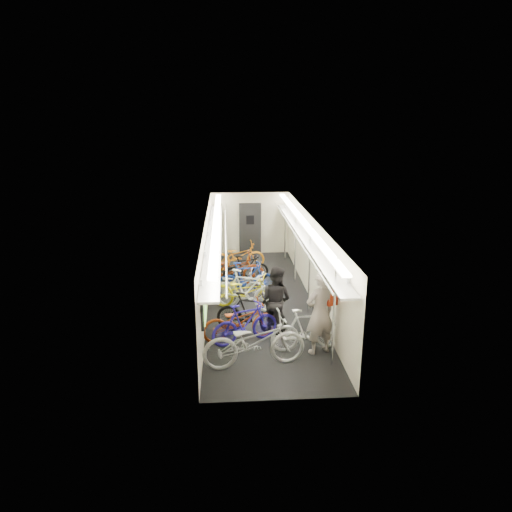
{
  "coord_description": "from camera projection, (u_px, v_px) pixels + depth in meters",
  "views": [
    {
      "loc": [
        -0.95,
        -12.36,
        5.0
      ],
      "look_at": [
        -0.06,
        0.64,
        1.15
      ],
      "focal_mm": 32.0,
      "sensor_mm": 36.0,
      "label": 1
    }
  ],
  "objects": [
    {
      "name": "passenger_mid",
      "position": [
        276.0,
        300.0,
        11.04
      ],
      "size": [
        1.05,
        1.0,
        1.7
      ],
      "primitive_type": "imported",
      "rotation": [
        0.0,
        0.0,
        2.53
      ],
      "color": "black",
      "rests_on": "ground"
    },
    {
      "name": "bicycle_8",
      "position": [
        232.0,
        270.0,
        14.29
      ],
      "size": [
        2.08,
        0.78,
        1.08
      ],
      "primitive_type": "imported",
      "rotation": [
        0.0,
        0.0,
        1.6
      ],
      "color": "maroon",
      "rests_on": "ground"
    },
    {
      "name": "bicycle_10",
      "position": [
        238.0,
        256.0,
        15.93
      ],
      "size": [
        1.94,
        0.9,
        0.98
      ],
      "primitive_type": "imported",
      "rotation": [
        0.0,
        0.0,
        1.71
      ],
      "color": "orange",
      "rests_on": "ground"
    },
    {
      "name": "bicycle_7",
      "position": [
        246.0,
        279.0,
        13.49
      ],
      "size": [
        1.81,
        0.7,
        1.06
      ],
      "primitive_type": "imported",
      "rotation": [
        0.0,
        0.0,
        1.69
      ],
      "color": "navy",
      "rests_on": "ground"
    },
    {
      "name": "passenger_near",
      "position": [
        320.0,
        313.0,
        10.02
      ],
      "size": [
        0.82,
        0.68,
        1.92
      ],
      "primitive_type": "imported",
      "rotation": [
        0.0,
        0.0,
        3.51
      ],
      "color": "gray",
      "rests_on": "ground"
    },
    {
      "name": "backpack",
      "position": [
        332.0,
        297.0,
        10.08
      ],
      "size": [
        0.29,
        0.22,
        0.38
      ],
      "primitive_type": "cube",
      "rotation": [
        0.0,
        0.0,
        0.35
      ],
      "color": "#B82F12",
      "rests_on": "passenger_near"
    },
    {
      "name": "bicycle_4",
      "position": [
        244.0,
        292.0,
        12.53
      ],
      "size": [
        2.03,
        1.32,
        1.01
      ],
      "primitive_type": "imported",
      "rotation": [
        0.0,
        0.0,
        1.2
      ],
      "color": "yellow",
      "rests_on": "ground"
    },
    {
      "name": "bicycle_6",
      "position": [
        235.0,
        285.0,
        13.18
      ],
      "size": [
        1.84,
        0.94,
        0.92
      ],
      "primitive_type": "imported",
      "rotation": [
        0.0,
        0.0,
        1.38
      ],
      "color": "#9C9CA0",
      "rests_on": "ground"
    },
    {
      "name": "bicycle_5",
      "position": [
        247.0,
        290.0,
        12.46
      ],
      "size": [
        1.96,
        1.29,
        1.15
      ],
      "primitive_type": "imported",
      "rotation": [
        0.0,
        0.0,
        1.14
      ],
      "color": "white",
      "rests_on": "ground"
    },
    {
      "name": "bicycle_3",
      "position": [
        251.0,
        314.0,
        11.04
      ],
      "size": [
        1.85,
        1.03,
        1.07
      ],
      "primitive_type": "imported",
      "rotation": [
        0.0,
        0.0,
        1.26
      ],
      "color": "black",
      "rests_on": "ground"
    },
    {
      "name": "bicycle_2",
      "position": [
        240.0,
        321.0,
        10.76
      ],
      "size": [
        1.91,
        1.04,
        0.95
      ],
      "primitive_type": "imported",
      "rotation": [
        0.0,
        0.0,
        1.8
      ],
      "color": "#A13A11",
      "rests_on": "ground"
    },
    {
      "name": "bicycle_0",
      "position": [
        254.0,
        341.0,
        9.55
      ],
      "size": [
        2.27,
        1.05,
        1.15
      ],
      "primitive_type": "imported",
      "rotation": [
        0.0,
        0.0,
        1.71
      ],
      "color": "#A0A0A4",
      "rests_on": "ground"
    },
    {
      "name": "bicycle_1",
      "position": [
        245.0,
        323.0,
        10.58
      ],
      "size": [
        1.72,
        1.04,
        1.0
      ],
      "primitive_type": "imported",
      "rotation": [
        0.0,
        0.0,
        1.94
      ],
      "color": "#281BA4",
      "rests_on": "ground"
    },
    {
      "name": "bicycle_11",
      "position": [
        307.0,
        329.0,
        10.26
      ],
      "size": [
        1.73,
        0.68,
        1.02
      ],
      "primitive_type": "imported",
      "rotation": [
        0.0,
        0.0,
        1.69
      ],
      "color": "white",
      "rests_on": "ground"
    },
    {
      "name": "bicycle_9",
      "position": [
        246.0,
        269.0,
        14.51
      ],
      "size": [
        1.67,
        1.0,
        0.97
      ],
      "primitive_type": "imported",
      "rotation": [
        0.0,
        0.0,
        1.94
      ],
      "color": "black",
      "rests_on": "ground"
    },
    {
      "name": "train_car_shell",
      "position": [
        246.0,
        239.0,
        13.5
      ],
      "size": [
        10.0,
        10.0,
        10.0
      ],
      "color": "black",
      "rests_on": "ground"
    }
  ]
}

